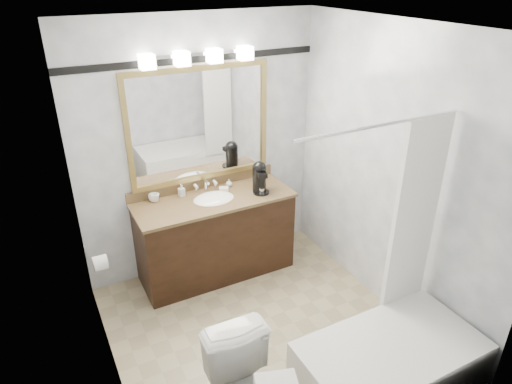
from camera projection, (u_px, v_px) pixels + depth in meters
The scene contains 13 objects.
room at pixel (265, 206), 3.36m from camera, with size 2.42×2.62×2.52m.
vanity at pixel (215, 235), 4.52m from camera, with size 1.53×0.58×0.97m.
mirror at pixel (200, 125), 4.26m from camera, with size 1.40×0.04×1.10m.
vanity_light_bar at pixel (198, 57), 3.94m from camera, with size 1.02×0.14×0.12m.
accent_stripe at pixel (195, 59), 4.01m from camera, with size 2.40×0.01×0.06m, color black.
bathtub at pixel (390, 359), 3.31m from camera, with size 1.30×0.75×1.96m.
tp_roll at pixel (100, 263), 3.66m from camera, with size 0.12×0.12×0.11m, color white.
coffee_maker at pixel (260, 176), 4.41m from camera, with size 0.16×0.20×0.31m.
cup_left at pixel (154, 198), 4.27m from camera, with size 0.09×0.09×0.07m, color white.
cup_right at pixel (155, 198), 4.27m from camera, with size 0.08×0.08×0.08m, color white.
soap_bottle_a at pixel (181, 190), 4.36m from camera, with size 0.05×0.05×0.12m, color white.
soap_bottle_b at pixel (229, 183), 4.56m from camera, with size 0.06×0.06×0.08m, color white.
soap_bar at pixel (224, 189), 4.50m from camera, with size 0.09×0.06×0.03m, color beige.
Camera 1 is at (-1.43, -2.59, 2.84)m, focal length 32.00 mm.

